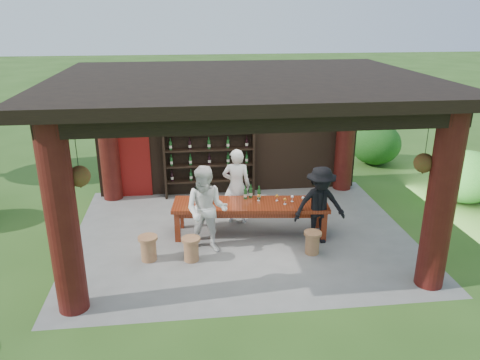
{
  "coord_description": "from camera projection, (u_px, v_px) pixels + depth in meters",
  "views": [
    {
      "loc": [
        -1.17,
        -9.36,
        4.74
      ],
      "look_at": [
        0.0,
        0.4,
        1.15
      ],
      "focal_mm": 35.0,
      "sensor_mm": 36.0,
      "label": 1
    }
  ],
  "objects": [
    {
      "name": "table_glasses",
      "position": [
        283.0,
        199.0,
        10.27
      ],
      "size": [
        1.02,
        0.33,
        0.15
      ],
      "color": "silver",
      "rests_on": "tasting_table"
    },
    {
      "name": "guest_woman",
      "position": [
        206.0,
        210.0,
        9.46
      ],
      "size": [
        1.05,
        0.91,
        1.84
      ],
      "primitive_type": "imported",
      "rotation": [
        0.0,
        0.0,
        -0.27
      ],
      "color": "silver",
      "rests_on": "ground"
    },
    {
      "name": "stool_near_right",
      "position": [
        312.0,
        242.0,
        9.59
      ],
      "size": [
        0.36,
        0.36,
        0.48
      ],
      "rotation": [
        0.0,
        0.0,
        0.31
      ],
      "color": "brown",
      "rests_on": "ground"
    },
    {
      "name": "stool_far_left",
      "position": [
        148.0,
        248.0,
        9.32
      ],
      "size": [
        0.39,
        0.39,
        0.52
      ],
      "rotation": [
        0.0,
        0.0,
        0.29
      ],
      "color": "brown",
      "rests_on": "ground"
    },
    {
      "name": "wine_shelf",
      "position": [
        209.0,
        158.0,
        12.34
      ],
      "size": [
        2.4,
        0.36,
        2.11
      ],
      "color": "black",
      "rests_on": "ground"
    },
    {
      "name": "shrubs",
      "position": [
        343.0,
        191.0,
        11.45
      ],
      "size": [
        16.08,
        9.65,
        1.36
      ],
      "color": "#194C14",
      "rests_on": "ground"
    },
    {
      "name": "napkin_basket",
      "position": [
        206.0,
        200.0,
        10.2
      ],
      "size": [
        0.28,
        0.21,
        0.14
      ],
      "primitive_type": "cube",
      "rotation": [
        0.0,
        0.0,
        -0.11
      ],
      "color": "#BF6672",
      "rests_on": "tasting_table"
    },
    {
      "name": "stool_near_left",
      "position": [
        191.0,
        248.0,
        9.31
      ],
      "size": [
        0.38,
        0.38,
        0.49
      ],
      "rotation": [
        0.0,
        0.0,
        0.25
      ],
      "color": "brown",
      "rests_on": "ground"
    },
    {
      "name": "tasting_table",
      "position": [
        250.0,
        208.0,
        10.28
      ],
      "size": [
        3.47,
        1.25,
        0.75
      ],
      "rotation": [
        0.0,
        0.0,
        -0.11
      ],
      "color": "#5F200D",
      "rests_on": "ground"
    },
    {
      "name": "ground",
      "position": [
        242.0,
        234.0,
        10.48
      ],
      "size": [
        90.0,
        90.0,
        0.0
      ],
      "primitive_type": "plane",
      "color": "#2D5119",
      "rests_on": "ground"
    },
    {
      "name": "host",
      "position": [
        236.0,
        186.0,
        10.83
      ],
      "size": [
        0.72,
        0.53,
        1.79
      ],
      "primitive_type": "imported",
      "rotation": [
        0.0,
        0.0,
        2.97
      ],
      "color": "silver",
      "rests_on": "ground"
    },
    {
      "name": "trees",
      "position": [
        379.0,
        69.0,
        11.42
      ],
      "size": [
        22.27,
        10.47,
        4.8
      ],
      "color": "#3F2819",
      "rests_on": "ground"
    },
    {
      "name": "pavilion",
      "position": [
        239.0,
        137.0,
        10.15
      ],
      "size": [
        7.5,
        6.0,
        3.6
      ],
      "color": "slate",
      "rests_on": "ground"
    },
    {
      "name": "table_bottles",
      "position": [
        252.0,
        192.0,
        10.45
      ],
      "size": [
        0.38,
        0.19,
        0.31
      ],
      "color": "#194C1E",
      "rests_on": "tasting_table"
    },
    {
      "name": "guest_man",
      "position": [
        320.0,
        205.0,
        9.85
      ],
      "size": [
        1.12,
        0.67,
        1.71
      ],
      "primitive_type": "imported",
      "rotation": [
        0.0,
        0.0,
        0.03
      ],
      "color": "black",
      "rests_on": "ground"
    }
  ]
}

